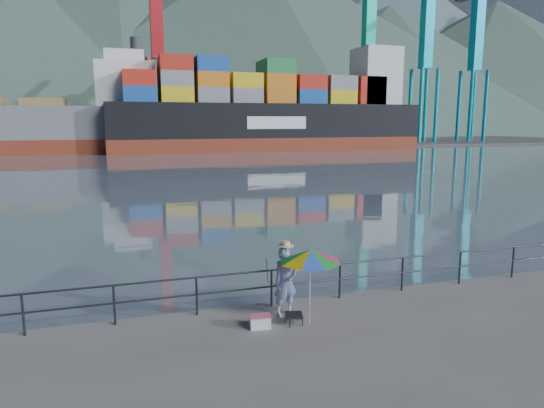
# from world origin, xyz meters

# --- Properties ---
(harbor_water) EXTENTS (500.00, 280.00, 0.00)m
(harbor_water) POSITION_xyz_m (0.00, 130.00, 0.00)
(harbor_water) COLOR slate
(harbor_water) RESTS_ON ground
(far_dock) EXTENTS (200.00, 40.00, 0.40)m
(far_dock) POSITION_xyz_m (10.00, 93.00, 0.00)
(far_dock) COLOR #514F4C
(far_dock) RESTS_ON ground
(guardrail) EXTENTS (22.00, 0.06, 1.03)m
(guardrail) POSITION_xyz_m (0.00, 1.70, 0.52)
(guardrail) COLOR #2D3033
(guardrail) RESTS_ON ground
(mountains) EXTENTS (600.00, 332.80, 80.00)m
(mountains) POSITION_xyz_m (38.82, 207.75, 35.55)
(mountains) COLOR #385147
(mountains) RESTS_ON ground
(port_cranes) EXTENTS (116.00, 28.00, 38.40)m
(port_cranes) POSITION_xyz_m (31.00, 84.00, 16.00)
(port_cranes) COLOR red
(port_cranes) RESTS_ON ground
(container_stacks) EXTENTS (58.00, 5.40, 7.80)m
(container_stacks) POSITION_xyz_m (35.04, 93.32, 3.06)
(container_stacks) COLOR #194CA5
(container_stacks) RESTS_ON ground
(fisherman) EXTENTS (0.73, 0.55, 1.80)m
(fisherman) POSITION_xyz_m (1.16, 1.01, 0.90)
(fisherman) COLOR #3A5898
(fisherman) RESTS_ON ground
(beach_umbrella) EXTENTS (1.70, 1.70, 1.86)m
(beach_umbrella) POSITION_xyz_m (1.56, 0.39, 1.70)
(beach_umbrella) COLOR white
(beach_umbrella) RESTS_ON ground
(folding_stool) EXTENTS (0.50, 0.50, 0.27)m
(folding_stool) POSITION_xyz_m (1.17, 0.40, 0.14)
(folding_stool) COLOR black
(folding_stool) RESTS_ON ground
(cooler_bag) EXTENTS (0.52, 0.39, 0.28)m
(cooler_bag) POSITION_xyz_m (0.32, 0.47, 0.14)
(cooler_bag) COLOR silver
(cooler_bag) RESTS_ON ground
(fishing_rod) EXTENTS (0.61, 1.77, 1.31)m
(fishing_rod) POSITION_xyz_m (0.95, 1.92, 0.00)
(fishing_rod) COLOR black
(fishing_rod) RESTS_ON ground
(bulk_carrier) EXTENTS (56.30, 9.74, 14.50)m
(bulk_carrier) POSITION_xyz_m (-17.20, 73.67, 4.06)
(bulk_carrier) COLOR maroon
(bulk_carrier) RESTS_ON ground
(container_ship) EXTENTS (53.04, 8.84, 18.10)m
(container_ship) POSITION_xyz_m (23.67, 70.10, 5.90)
(container_ship) COLOR maroon
(container_ship) RESTS_ON ground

